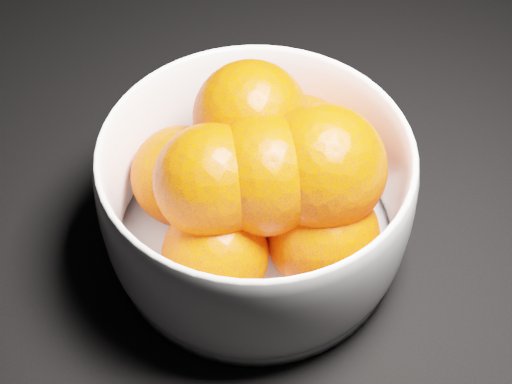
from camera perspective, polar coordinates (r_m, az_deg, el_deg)
bowl at (r=0.52m, az=-0.00°, el=-0.39°), size 0.23×0.23×0.11m
orange_pile at (r=0.51m, az=0.65°, el=1.20°), size 0.19×0.18×0.13m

